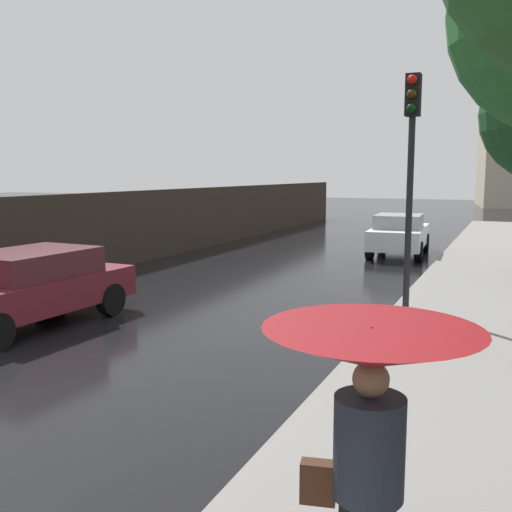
% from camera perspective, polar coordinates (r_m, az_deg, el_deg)
% --- Properties ---
extents(car_white_near_kerb, '(1.89, 3.97, 1.36)m').
position_cam_1_polar(car_white_near_kerb, '(19.84, 13.66, 2.08)').
color(car_white_near_kerb, silver).
rests_on(car_white_near_kerb, ground).
extents(car_maroon_mid_road, '(1.96, 4.07, 1.33)m').
position_cam_1_polar(car_maroon_mid_road, '(11.11, -21.29, -2.76)').
color(car_maroon_mid_road, maroon).
rests_on(car_maroon_mid_road, ground).
extents(pedestrian_with_umbrella_near, '(1.19, 1.19, 1.71)m').
position_cam_1_polar(pedestrian_with_umbrella_near, '(3.33, 10.98, -12.10)').
color(pedestrian_with_umbrella_near, black).
rests_on(pedestrian_with_umbrella_near, sidewalk_strip).
extents(traffic_light, '(0.26, 0.39, 4.31)m').
position_cam_1_polar(traffic_light, '(11.29, 14.76, 10.04)').
color(traffic_light, black).
rests_on(traffic_light, sidewalk_strip).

